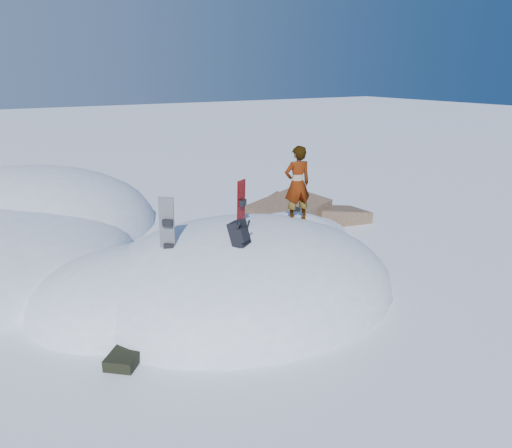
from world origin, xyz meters
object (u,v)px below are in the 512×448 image
snowboard_dark (168,237)px  person (297,184)px  snowboard_red (241,216)px  backpack (240,234)px

snowboard_dark → person: (3.39, 0.39, 0.60)m
snowboard_red → backpack: size_ratio=2.72×
backpack → person: size_ratio=0.32×
snowboard_dark → person: size_ratio=0.92×
snowboard_dark → person: 3.47m
snowboard_dark → backpack: size_ratio=2.84×
snowboard_red → person: bearing=-19.8°
snowboard_red → snowboard_dark: bearing=151.1°
snowboard_dark → backpack: bearing=6.0°
backpack → person: (2.25, 1.25, 0.48)m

